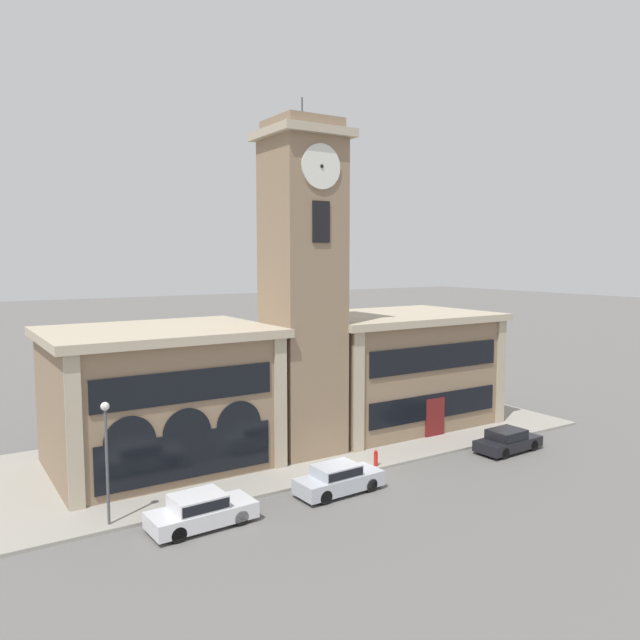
{
  "coord_description": "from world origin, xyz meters",
  "views": [
    {
      "loc": [
        -18.1,
        -25.33,
        11.3
      ],
      "look_at": [
        -0.04,
        2.89,
        7.89
      ],
      "focal_mm": 35.0,
      "sensor_mm": 36.0,
      "label": 1
    }
  ],
  "objects": [
    {
      "name": "parked_car_near",
      "position": [
        -8.77,
        -1.47,
        0.75
      ],
      "size": [
        4.56,
        2.03,
        1.44
      ],
      "rotation": [
        0.0,
        0.0,
        0.04
      ],
      "color": "silver",
      "rests_on": "ground_plane"
    },
    {
      "name": "sidewalk_kerb",
      "position": [
        0.0,
        6.58,
        0.07
      ],
      "size": [
        37.36,
        13.17,
        0.15
      ],
      "color": "gray",
      "rests_on": "ground_plane"
    },
    {
      "name": "parked_car_far",
      "position": [
        10.11,
        -1.47,
        0.69
      ],
      "size": [
        4.23,
        1.94,
        1.33
      ],
      "rotation": [
        0.0,
        0.0,
        0.04
      ],
      "color": "black",
      "rests_on": "ground_plane"
    },
    {
      "name": "ground_plane",
      "position": [
        0.0,
        0.0,
        0.0
      ],
      "size": [
        300.0,
        300.0,
        0.0
      ],
      "primitive_type": "plane",
      "color": "#605E5B"
    },
    {
      "name": "fire_hydrant",
      "position": [
        1.87,
        0.34,
        0.57
      ],
      "size": [
        0.22,
        0.22,
        0.87
      ],
      "color": "red",
      "rests_on": "sidewalk_kerb"
    },
    {
      "name": "town_hall_left_wing",
      "position": [
        -7.69,
        6.99,
        3.79
      ],
      "size": [
        11.69,
        8.98,
        7.53
      ],
      "color": "#897056",
      "rests_on": "ground_plane"
    },
    {
      "name": "parked_car_mid",
      "position": [
        -1.8,
        -1.47,
        0.74
      ],
      "size": [
        4.42,
        1.9,
        1.42
      ],
      "rotation": [
        0.0,
        0.0,
        0.04
      ],
      "color": "#B2B7C1",
      "rests_on": "ground_plane"
    },
    {
      "name": "street_lamp",
      "position": [
        -12.03,
        0.55,
        3.62
      ],
      "size": [
        0.36,
        0.36,
        5.21
      ],
      "color": "#4C4C51",
      "rests_on": "sidewalk_kerb"
    },
    {
      "name": "town_hall_right_wing",
      "position": [
        8.43,
        7.0,
        3.78
      ],
      "size": [
        13.19,
        8.98,
        7.51
      ],
      "color": "#897056",
      "rests_on": "ground_plane"
    },
    {
      "name": "clock_tower",
      "position": [
        0.0,
        4.78,
        9.46
      ],
      "size": [
        4.48,
        4.48,
        19.98
      ],
      "color": "#897056",
      "rests_on": "ground_plane"
    }
  ]
}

